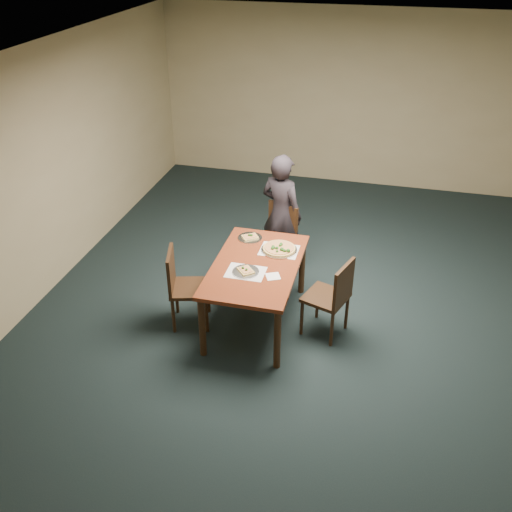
% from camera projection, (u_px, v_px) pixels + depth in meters
% --- Properties ---
extents(ground, '(8.00, 8.00, 0.00)m').
position_uv_depth(ground, '(295.00, 316.00, 6.52)').
color(ground, black).
rests_on(ground, ground).
extents(room_shell, '(8.00, 8.00, 8.00)m').
position_uv_depth(room_shell, '(301.00, 174.00, 5.63)').
color(room_shell, tan).
rests_on(room_shell, ground).
extents(dining_table, '(0.90, 1.50, 0.75)m').
position_uv_depth(dining_table, '(256.00, 271.00, 6.11)').
color(dining_table, '#582211').
rests_on(dining_table, ground).
extents(chair_far, '(0.55, 0.55, 0.91)m').
position_uv_depth(chair_far, '(278.00, 236.00, 7.07)').
color(chair_far, black).
rests_on(chair_far, ground).
extents(chair_left, '(0.52, 0.52, 0.91)m').
position_uv_depth(chair_left, '(182.00, 283.00, 6.16)').
color(chair_left, black).
rests_on(chair_left, ground).
extents(chair_right, '(0.53, 0.53, 0.91)m').
position_uv_depth(chair_right, '(333.00, 294.00, 5.99)').
color(chair_right, black).
rests_on(chair_right, ground).
extents(diner, '(0.66, 0.56, 1.54)m').
position_uv_depth(diner, '(281.00, 214.00, 7.04)').
color(diner, black).
rests_on(diner, ground).
extents(placemat_main, '(0.42, 0.32, 0.00)m').
position_uv_depth(placemat_main, '(279.00, 250.00, 6.31)').
color(placemat_main, white).
rests_on(placemat_main, dining_table).
extents(placemat_near, '(0.40, 0.30, 0.00)m').
position_uv_depth(placemat_near, '(246.00, 272.00, 5.92)').
color(placemat_near, white).
rests_on(placemat_near, dining_table).
extents(pizza_pan, '(0.40, 0.40, 0.08)m').
position_uv_depth(pizza_pan, '(279.00, 249.00, 6.29)').
color(pizza_pan, silver).
rests_on(pizza_pan, dining_table).
extents(slice_plate_near, '(0.28, 0.28, 0.05)m').
position_uv_depth(slice_plate_near, '(246.00, 271.00, 5.92)').
color(slice_plate_near, silver).
rests_on(slice_plate_near, dining_table).
extents(slice_plate_far, '(0.28, 0.28, 0.06)m').
position_uv_depth(slice_plate_far, '(250.00, 237.00, 6.54)').
color(slice_plate_far, silver).
rests_on(slice_plate_far, dining_table).
extents(napkin, '(0.19, 0.19, 0.01)m').
position_uv_depth(napkin, '(273.00, 276.00, 5.85)').
color(napkin, white).
rests_on(napkin, dining_table).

